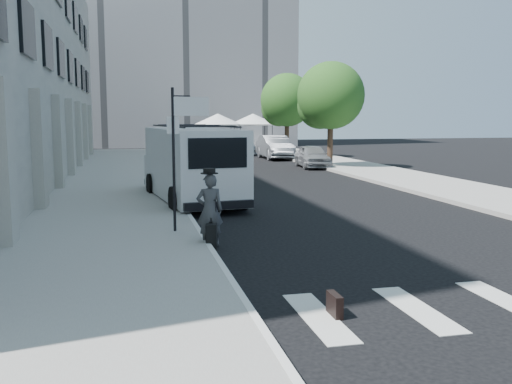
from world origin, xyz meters
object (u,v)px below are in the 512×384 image
briefcase (335,305)px  suitcase (211,236)px  parked_car_b (275,147)px  parked_car_a (312,156)px  parked_car_c (240,144)px  businessman (210,210)px  cargo_van (192,164)px

briefcase → suitcase: size_ratio=0.40×
briefcase → parked_car_b: parked_car_b is taller
parked_car_a → parked_car_b: (-0.37, 7.15, 0.15)m
suitcase → parked_car_b: size_ratio=0.22×
suitcase → parked_car_c: 32.33m
briefcase → parked_car_c: size_ratio=0.08×
parked_car_b → parked_car_c: (-1.43, 5.47, -0.05)m
suitcase → parked_car_a: (8.70, 18.96, 0.38)m
suitcase → businessman: bearing=101.0°
businessman → parked_car_b: size_ratio=0.34×
cargo_van → parked_car_a: bearing=47.3°
briefcase → parked_car_a: size_ratio=0.11×
businessman → parked_car_a: (8.70, 18.73, -0.17)m
businessman → suitcase: 0.59m
businessman → cargo_van: size_ratio=0.24×
suitcase → parked_car_c: bearing=88.5°
briefcase → parked_car_a: 24.91m
businessman → parked_car_b: (8.33, 25.88, -0.02)m
parked_car_b → businessman: bearing=-107.3°
cargo_van → parked_car_c: 25.26m
briefcase → parked_car_b: bearing=77.3°
suitcase → cargo_van: cargo_van is taller
briefcase → cargo_van: bearing=94.1°
cargo_van → businessman: bearing=-100.5°
briefcase → cargo_van: 12.04m
parked_car_b → parked_car_c: size_ratio=0.93×
businessman → briefcase: businessman is taller
parked_car_a → parked_car_c: size_ratio=0.74×
suitcase → parked_car_a: parked_car_a is taller
suitcase → briefcase: bearing=-65.6°
businessman → parked_car_c: businessman is taller
parked_car_b → cargo_van: bearing=-112.3°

